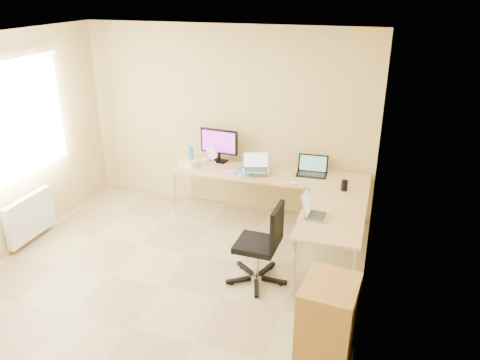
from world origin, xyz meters
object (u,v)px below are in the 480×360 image
(laptop_center, at_px, (256,162))
(office_chair, at_px, (257,241))
(desk_return, at_px, (330,243))
(monitor, at_px, (219,145))
(water_bottle, at_px, (191,155))
(laptop_return, at_px, (316,207))
(cabinet, at_px, (328,321))
(desk_fan, at_px, (213,155))
(keyboard, at_px, (253,174))
(laptop_black, at_px, (312,166))
(desk_main, at_px, (268,197))
(mug, at_px, (204,162))

(laptop_center, xyz_separation_m, office_chair, (0.37, -1.30, -0.40))
(desk_return, relative_size, office_chair, 1.36)
(monitor, height_order, water_bottle, monitor)
(laptop_return, distance_m, cabinet, 1.36)
(water_bottle, height_order, cabinet, water_bottle)
(monitor, distance_m, desk_fan, 0.17)
(keyboard, height_order, desk_fan, desk_fan)
(keyboard, bearing_deg, monitor, 128.14)
(desk_fan, bearing_deg, water_bottle, -132.86)
(desk_return, bearing_deg, desk_fan, 148.79)
(laptop_center, relative_size, laptop_black, 0.91)
(laptop_black, bearing_deg, laptop_return, -80.71)
(desk_fan, relative_size, office_chair, 0.25)
(desk_return, height_order, keyboard, keyboard)
(laptop_center, xyz_separation_m, laptop_return, (0.95, -0.98, -0.06))
(laptop_black, bearing_deg, desk_return, -71.26)
(monitor, bearing_deg, laptop_center, -21.83)
(laptop_center, height_order, keyboard, laptop_center)
(desk_fan, height_order, office_chair, office_chair)
(desk_fan, distance_m, cabinet, 3.17)
(keyboard, height_order, water_bottle, water_bottle)
(desk_main, bearing_deg, office_chair, -80.91)
(monitor, height_order, laptop_center, monitor)
(desk_return, distance_m, laptop_return, 0.52)
(desk_main, height_order, laptop_black, laptop_black)
(office_chair, height_order, cabinet, office_chair)
(desk_main, distance_m, water_bottle, 1.23)
(water_bottle, xyz_separation_m, laptop_return, (1.93, -1.08, -0.01))
(cabinet, bearing_deg, laptop_black, 108.21)
(laptop_return, bearing_deg, water_bottle, 63.06)
(desk_main, distance_m, mug, 1.02)
(laptop_center, height_order, desk_fan, laptop_center)
(laptop_center, height_order, water_bottle, laptop_center)
(office_chair, bearing_deg, cabinet, -43.29)
(monitor, distance_m, laptop_black, 1.35)
(desk_main, distance_m, cabinet, 2.59)
(mug, xyz_separation_m, laptop_return, (1.73, -1.10, 0.06))
(water_bottle, relative_size, laptop_return, 0.75)
(mug, bearing_deg, water_bottle, -175.61)
(office_chair, bearing_deg, water_bottle, 135.98)
(desk_main, distance_m, office_chair, 1.45)
(laptop_center, bearing_deg, laptop_return, -64.20)
(laptop_black, bearing_deg, laptop_center, -164.63)
(water_bottle, bearing_deg, cabinet, -45.70)
(desk_main, relative_size, laptop_center, 7.32)
(mug, bearing_deg, laptop_center, -8.73)
(keyboard, relative_size, water_bottle, 1.41)
(laptop_return, bearing_deg, mug, 60.06)
(laptop_black, height_order, cabinet, laptop_black)
(laptop_black, height_order, desk_fan, laptop_black)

